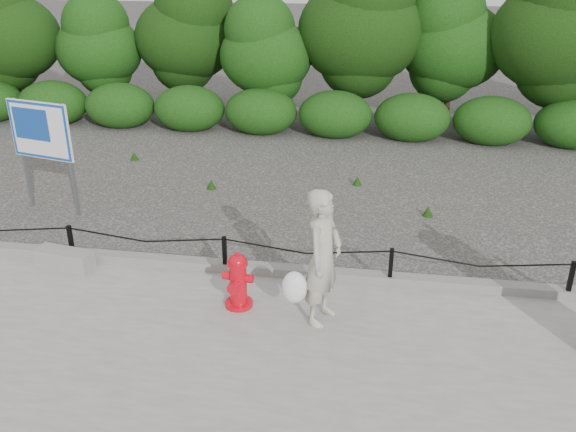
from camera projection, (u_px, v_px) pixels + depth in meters
The scene contains 9 objects.
ground at pixel (226, 276), 9.43m from camera, with size 90.00×90.00×0.00m, color #2D2B28.
sidewalk at pixel (186, 353), 7.61m from camera, with size 14.00×4.00×0.08m, color gray.
curb at pixel (226, 266), 9.41m from camera, with size 14.00×0.22×0.14m, color slate.
chain_barrier at pixel (225, 250), 9.24m from camera, with size 10.06×0.06×0.60m.
treeline at pixel (338, 34), 16.32m from camera, with size 20.21×3.57×4.68m.
fire_hydrant at pixel (238, 281), 8.35m from camera, with size 0.44×0.46×0.83m.
pedestrian at pixel (321, 259), 7.84m from camera, with size 0.84×0.79×1.87m.
concrete_block at pixel (64, 259), 9.47m from camera, with size 0.91×0.32×0.29m, color gray.
advertising_sign at pixel (41, 135), 11.09m from camera, with size 1.31×0.39×2.13m.
Camera 1 is at (2.24, -7.95, 4.73)m, focal length 38.00 mm.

